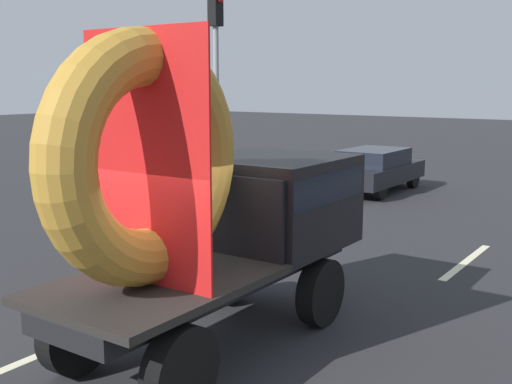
% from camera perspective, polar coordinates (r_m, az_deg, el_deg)
% --- Properties ---
extents(ground_plane, '(120.00, 120.00, 0.00)m').
position_cam_1_polar(ground_plane, '(8.44, -8.98, -14.88)').
color(ground_plane, '#28282B').
extents(flatbed_truck, '(2.02, 5.19, 4.14)m').
position_cam_1_polar(flatbed_truck, '(8.36, -3.22, -1.04)').
color(flatbed_truck, black).
rests_on(flatbed_truck, ground_plane).
extents(distant_sedan, '(1.85, 4.33, 1.41)m').
position_cam_1_polar(distant_sedan, '(20.93, 10.80, 2.11)').
color(distant_sedan, black).
rests_on(distant_sedan, ground_plane).
extents(traffic_light, '(0.42, 0.36, 6.04)m').
position_cam_1_polar(traffic_light, '(18.28, -3.66, 11.11)').
color(traffic_light, gray).
rests_on(traffic_light, ground_plane).
extents(lane_dash_left_far, '(0.16, 2.22, 0.01)m').
position_cam_1_polar(lane_dash_left_far, '(14.51, 6.04, -4.20)').
color(lane_dash_left_far, beige).
rests_on(lane_dash_left_far, ground_plane).
extents(lane_dash_right_far, '(0.16, 3.00, 0.01)m').
position_cam_1_polar(lane_dash_right_far, '(13.25, 18.70, -6.04)').
color(lane_dash_right_far, beige).
rests_on(lane_dash_right_far, ground_plane).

